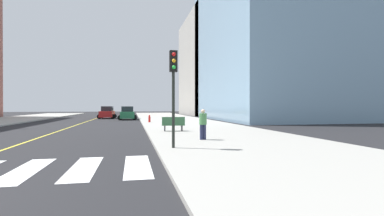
# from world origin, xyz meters

# --- Properties ---
(sidewalk_kerb_east) EXTENTS (10.00, 120.00, 0.15)m
(sidewalk_kerb_east) POSITION_xyz_m (12.20, 20.00, 0.07)
(sidewalk_kerb_east) COLOR #9E9B93
(sidewalk_kerb_east) RESTS_ON ground
(lane_divider_paint) EXTENTS (0.16, 80.00, 0.01)m
(lane_divider_paint) POSITION_xyz_m (0.00, 40.00, 0.01)
(lane_divider_paint) COLOR yellow
(lane_divider_paint) RESTS_ON ground
(parking_garage_concrete) EXTENTS (18.00, 24.00, 23.21)m
(parking_garage_concrete) POSITION_xyz_m (27.79, 59.75, 11.61)
(parking_garage_concrete) COLOR #9E9B93
(parking_garage_concrete) RESTS_ON ground
(car_yellow_nearest) EXTENTS (2.59, 4.10, 1.81)m
(car_yellow_nearest) POSITION_xyz_m (5.34, 59.49, 0.85)
(car_yellow_nearest) COLOR gold
(car_yellow_nearest) RESTS_ON ground
(car_red_second) EXTENTS (3.06, 4.78, 2.10)m
(car_red_second) POSITION_xyz_m (1.87, 44.38, 0.98)
(car_red_second) COLOR red
(car_red_second) RESTS_ON ground
(car_green_third) EXTENTS (2.91, 4.66, 2.08)m
(car_green_third) POSITION_xyz_m (5.36, 39.24, 0.97)
(car_green_third) COLOR #236B42
(car_green_third) RESTS_ON ground
(traffic_light_near_corner) EXTENTS (0.36, 0.41, 4.59)m
(traffic_light_near_corner) POSITION_xyz_m (8.02, 7.03, 3.38)
(traffic_light_near_corner) COLOR black
(traffic_light_near_corner) RESTS_ON sidewalk_kerb_east
(park_bench) EXTENTS (1.84, 0.71, 1.12)m
(park_bench) POSITION_xyz_m (9.29, 15.95, 0.69)
(park_bench) COLOR #33603D
(park_bench) RESTS_ON sidewalk_kerb_east
(pedestrian_waiting_east) EXTENTS (0.44, 0.44, 1.79)m
(pedestrian_waiting_east) POSITION_xyz_m (10.18, 9.93, 1.13)
(pedestrian_waiting_east) COLOR #232847
(pedestrian_waiting_east) RESTS_ON sidewalk_kerb_east
(fire_hydrant) EXTENTS (0.26, 0.26, 0.89)m
(fire_hydrant) POSITION_xyz_m (8.16, 28.77, 0.58)
(fire_hydrant) COLOR red
(fire_hydrant) RESTS_ON sidewalk_kerb_east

